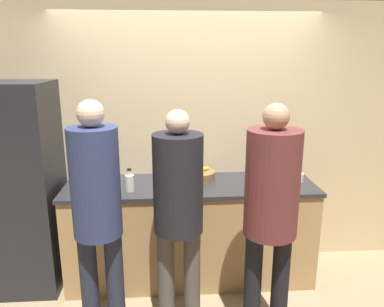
% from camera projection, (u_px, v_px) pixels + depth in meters
% --- Properties ---
extents(ground_plane, '(14.00, 14.00, 0.00)m').
position_uv_depth(ground_plane, '(193.00, 299.00, 3.34)').
color(ground_plane, '#9E8460').
extents(wall_back, '(5.20, 0.06, 2.60)m').
position_uv_depth(wall_back, '(188.00, 139.00, 3.72)').
color(wall_back, '#D6BC8C').
rests_on(wall_back, ground_plane).
extents(counter, '(2.31, 0.72, 0.95)m').
position_uv_depth(counter, '(190.00, 230.00, 3.60)').
color(counter, tan).
rests_on(counter, ground_plane).
extents(refrigerator, '(0.62, 0.69, 1.89)m').
position_uv_depth(refrigerator, '(23.00, 188.00, 3.37)').
color(refrigerator, '#232328').
rests_on(refrigerator, ground_plane).
extents(person_left, '(0.34, 0.34, 1.83)m').
position_uv_depth(person_left, '(97.00, 206.00, 2.60)').
color(person_left, '#232838').
rests_on(person_left, ground_plane).
extents(person_center, '(0.37, 0.37, 1.75)m').
position_uv_depth(person_center, '(178.00, 203.00, 2.75)').
color(person_center, '#4C4742').
rests_on(person_center, ground_plane).
extents(person_right, '(0.38, 0.38, 1.81)m').
position_uv_depth(person_right, '(271.00, 203.00, 2.63)').
color(person_right, black).
rests_on(person_right, ground_plane).
extents(fruit_bowl, '(0.31, 0.31, 0.12)m').
position_uv_depth(fruit_bowl, '(199.00, 175.00, 3.58)').
color(fruit_bowl, brown).
rests_on(fruit_bowl, counter).
extents(utensil_crock, '(0.11, 0.11, 0.30)m').
position_uv_depth(utensil_crock, '(257.00, 172.00, 3.59)').
color(utensil_crock, '#3D424C').
rests_on(utensil_crock, counter).
extents(bottle_red, '(0.06, 0.06, 0.25)m').
position_uv_depth(bottle_red, '(94.00, 179.00, 3.30)').
color(bottle_red, red).
rests_on(bottle_red, counter).
extents(bottle_clear, '(0.08, 0.08, 0.21)m').
position_uv_depth(bottle_clear, '(130.00, 182.00, 3.27)').
color(bottle_clear, silver).
rests_on(bottle_clear, counter).
extents(cup_white, '(0.09, 0.09, 0.09)m').
position_uv_depth(cup_white, '(298.00, 178.00, 3.51)').
color(cup_white, white).
rests_on(cup_white, counter).
extents(cup_yellow, '(0.09, 0.09, 0.09)m').
position_uv_depth(cup_yellow, '(111.00, 183.00, 3.34)').
color(cup_yellow, gold).
rests_on(cup_yellow, counter).
extents(potted_plant, '(0.17, 0.17, 0.24)m').
position_uv_depth(potted_plant, '(92.00, 169.00, 3.47)').
color(potted_plant, '#3D3D42').
rests_on(potted_plant, counter).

